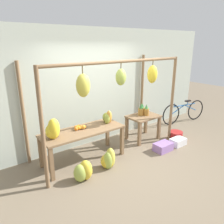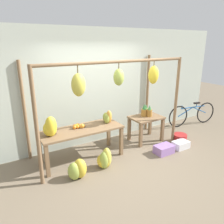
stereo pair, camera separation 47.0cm
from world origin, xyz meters
The scene contains 15 objects.
ground_plane centered at (0.00, 0.00, 0.00)m, with size 20.00×20.00×0.00m, color #756651.
shop_wall_back centered at (0.00, 1.51, 1.40)m, with size 8.00×0.08×2.80m.
stall_awning centered at (-0.04, 0.56, 1.54)m, with size 3.36×1.21×2.13m.
display_table_main centered at (-0.66, 0.79, 0.61)m, with size 1.76×0.66×0.71m.
display_table_side centered at (1.14, 0.83, 0.50)m, with size 0.80×0.58×0.65m.
banana_pile_on_table centered at (-1.31, 0.76, 0.89)m, with size 0.30×0.31×0.40m.
orange_pile centered at (-0.69, 0.88, 0.75)m, with size 0.28×0.19×0.09m.
pineapple_cluster centered at (1.18, 0.89, 0.78)m, with size 0.26×0.30×0.32m.
banana_pile_ground_left centered at (-1.04, 0.17, 0.18)m, with size 0.43×0.34×0.39m.
banana_pile_ground_right centered at (-0.42, 0.23, 0.18)m, with size 0.37×0.36×0.44m.
fruit_crate_white centered at (1.06, 0.06, 0.10)m, with size 0.43×0.29×0.19m.
blue_bucket centered at (1.84, 0.29, 0.10)m, with size 0.35×0.35×0.21m.
parked_bicycle centered at (3.10, 0.97, 0.35)m, with size 1.70×0.31×0.71m.
papaya_pile centered at (0.00, 0.84, 0.83)m, with size 0.26×0.29×0.29m.
fruit_crate_purple centered at (1.59, 0.03, 0.09)m, with size 0.39×0.26×0.17m.
Camera 1 is at (-2.71, -2.94, 2.45)m, focal length 35.00 mm.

